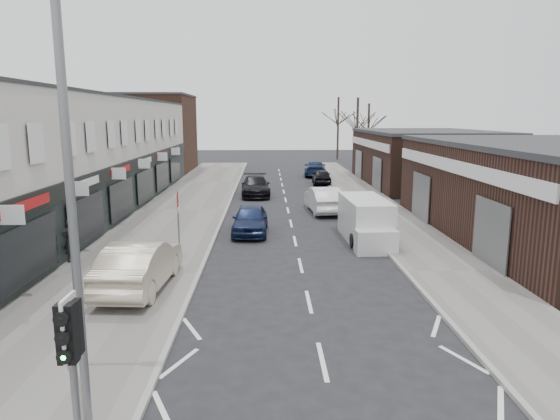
{
  "coord_description": "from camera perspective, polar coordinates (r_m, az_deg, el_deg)",
  "views": [
    {
      "loc": [
        -1.34,
        -9.3,
        5.92
      ],
      "look_at": [
        -0.87,
        8.31,
        2.6
      ],
      "focal_mm": 32.0,
      "sensor_mm": 36.0,
      "label": 1
    }
  ],
  "objects": [
    {
      "name": "brick_block_far",
      "position": [
        55.68,
        -14.29,
        8.37
      ],
      "size": [
        8.0,
        10.0,
        8.0
      ],
      "primitive_type": "cube",
      "color": "#492C1F",
      "rests_on": "ground"
    },
    {
      "name": "right_unit_near",
      "position": [
        27.35,
        28.91,
        1.63
      ],
      "size": [
        10.0,
        18.0,
        4.5
      ],
      "primitive_type": "cube",
      "color": "#341F18",
      "rests_on": "ground"
    },
    {
      "name": "pedestrian",
      "position": [
        21.69,
        -22.75,
        -3.23
      ],
      "size": [
        0.68,
        0.47,
        1.8
      ],
      "primitive_type": "imported",
      "rotation": [
        0.0,
        0.0,
        3.2
      ],
      "color": "black",
      "rests_on": "pavement_left"
    },
    {
      "name": "parked_car_right_a",
      "position": [
        31.25,
        5.01,
        1.21
      ],
      "size": [
        2.07,
        5.0,
        1.61
      ],
      "primitive_type": "imported",
      "rotation": [
        0.0,
        0.0,
        3.22
      ],
      "color": "silver",
      "rests_on": "ground"
    },
    {
      "name": "street_lamp",
      "position": [
        9.17,
        -21.81,
        1.75
      ],
      "size": [
        2.23,
        0.22,
        8.0
      ],
      "color": "slate",
      "rests_on": "pavement_left"
    },
    {
      "name": "parked_car_right_b",
      "position": [
        44.21,
        4.78,
        3.82
      ],
      "size": [
        1.77,
        4.0,
        1.34
      ],
      "primitive_type": "imported",
      "rotation": [
        0.0,
        0.0,
        3.09
      ],
      "color": "black",
      "rests_on": "ground"
    },
    {
      "name": "warning_sign",
      "position": [
        21.96,
        -11.51,
        0.71
      ],
      "size": [
        0.12,
        0.8,
        2.7
      ],
      "color": "slate",
      "rests_on": "pavement_left"
    },
    {
      "name": "tree_far_b",
      "position": [
        64.86,
        9.94,
        5.28
      ],
      "size": [
        3.6,
        3.6,
        7.5
      ],
      "primitive_type": null,
      "color": "#382D26",
      "rests_on": "ground"
    },
    {
      "name": "tree_far_a",
      "position": [
        58.53,
        8.69,
        4.75
      ],
      "size": [
        3.6,
        3.6,
        8.0
      ],
      "primitive_type": null,
      "color": "#382D26",
      "rests_on": "ground"
    },
    {
      "name": "pavement_left",
      "position": [
        32.3,
        -11.14,
        0.02
      ],
      "size": [
        5.5,
        64.0,
        0.12
      ],
      "primitive_type": "cube",
      "color": "slate",
      "rests_on": "ground"
    },
    {
      "name": "parked_car_left_b",
      "position": [
        37.62,
        -2.82,
        2.76
      ],
      "size": [
        2.31,
        5.23,
        1.49
      ],
      "primitive_type": "imported",
      "rotation": [
        0.0,
        0.0,
        0.04
      ],
      "color": "black",
      "rests_on": "ground"
    },
    {
      "name": "white_van",
      "position": [
        24.3,
        9.77,
        -1.24
      ],
      "size": [
        2.0,
        5.31,
        2.05
      ],
      "rotation": [
        0.0,
        0.0,
        0.03
      ],
      "color": "silver",
      "rests_on": "ground"
    },
    {
      "name": "traffic_light",
      "position": [
        8.65,
        -22.8,
        -14.13
      ],
      "size": [
        0.28,
        0.6,
        3.1
      ],
      "color": "slate",
      "rests_on": "pavement_left"
    },
    {
      "name": "sedan_on_pavement",
      "position": [
        17.71,
        -15.72,
        -6.04
      ],
      "size": [
        2.07,
        5.14,
        1.66
      ],
      "primitive_type": "imported",
      "rotation": [
        0.0,
        0.0,
        3.08
      ],
      "color": "beige",
      "rests_on": "pavement_left"
    },
    {
      "name": "parked_car_right_c",
      "position": [
        50.26,
        4.02,
        4.75
      ],
      "size": [
        2.55,
        5.38,
        1.52
      ],
      "primitive_type": "imported",
      "rotation": [
        0.0,
        0.0,
        3.06
      ],
      "color": "#14203F",
      "rests_on": "ground"
    },
    {
      "name": "tree_far_c",
      "position": [
        70.25,
        6.57,
        5.77
      ],
      "size": [
        3.6,
        3.6,
        8.5
      ],
      "primitive_type": null,
      "color": "#382D26",
      "rests_on": "ground"
    },
    {
      "name": "right_unit_far",
      "position": [
        45.61,
        16.23,
        5.64
      ],
      "size": [
        10.0,
        16.0,
        4.5
      ],
      "primitive_type": "cube",
      "color": "#341F18",
      "rests_on": "ground"
    },
    {
      "name": "pavement_right",
      "position": [
        32.63,
        11.06,
        0.13
      ],
      "size": [
        3.5,
        64.0,
        0.12
      ],
      "primitive_type": "cube",
      "color": "slate",
      "rests_on": "ground"
    },
    {
      "name": "shop_terrace_left",
      "position": [
        31.35,
        -24.45,
        5.39
      ],
      "size": [
        8.0,
        41.0,
        7.1
      ],
      "primitive_type": "cube",
      "color": "beige",
      "rests_on": "ground"
    },
    {
      "name": "parked_car_left_a",
      "position": [
        25.53,
        -3.42,
        -1.07
      ],
      "size": [
        1.83,
        4.35,
        1.47
      ],
      "primitive_type": "imported",
      "rotation": [
        0.0,
        0.0,
        -0.02
      ],
      "color": "#152042",
      "rests_on": "ground"
    },
    {
      "name": "ground",
      "position": [
        11.11,
        6.09,
        -21.6
      ],
      "size": [
        160.0,
        160.0,
        0.0
      ],
      "primitive_type": "plane",
      "color": "black",
      "rests_on": "ground"
    }
  ]
}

